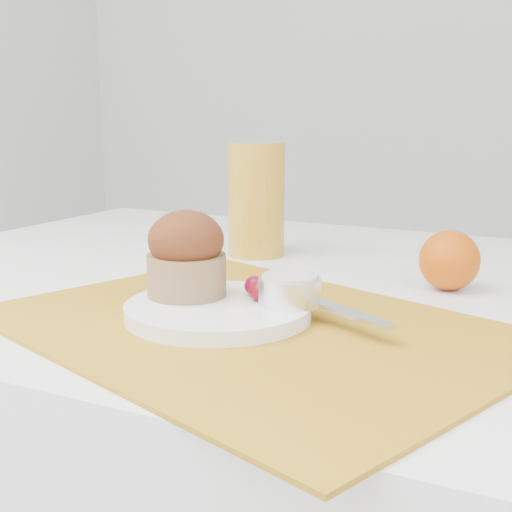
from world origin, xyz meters
The scene contains 10 objects.
placemat centered at (0.01, -0.15, 0.75)m, with size 0.48×0.35×0.00m, color #B17A18.
plate centered at (-0.03, -0.14, 0.76)m, with size 0.18×0.18×0.01m, color white.
ramekin centered at (0.04, -0.12, 0.78)m, with size 0.06×0.06×0.03m, color white.
cream centered at (0.04, -0.12, 0.79)m, with size 0.05×0.05×0.01m, color beige.
raspberry_near centered at (-0.01, -0.10, 0.78)m, with size 0.02×0.02×0.02m, color #520216.
raspberry_far centered at (0.01, -0.12, 0.78)m, with size 0.02×0.02×0.02m, color #510207.
butter_knife centered at (0.07, -0.11, 0.77)m, with size 0.17×0.01×0.00m, color silver.
orange centered at (0.14, 0.08, 0.78)m, with size 0.07×0.07×0.07m, color #CC5007.
juice_glass centered at (-0.14, 0.16, 0.83)m, with size 0.08×0.08×0.16m, color gold.
muffin centered at (-0.07, -0.13, 0.81)m, with size 0.10×0.10×0.09m.
Camera 1 is at (0.31, -0.71, 0.95)m, focal length 50.00 mm.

